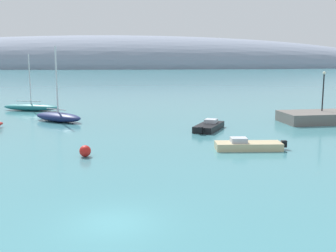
{
  "coord_description": "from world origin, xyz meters",
  "views": [
    {
      "loc": [
        1.47,
        -18.67,
        7.76
      ],
      "look_at": [
        3.72,
        20.68,
        1.01
      ],
      "focal_mm": 44.98,
      "sensor_mm": 36.0,
      "label": 1
    }
  ],
  "objects_px": {
    "sailboat_navy_near_shore": "(58,116)",
    "harbor_lamp_post": "(323,87)",
    "motorboat_black_alongside_breakwater": "(209,126)",
    "motorboat_sand_outer": "(248,145)",
    "sailboat_teal_mid_mooring": "(31,107)",
    "mooring_buoy_red": "(85,151)"
  },
  "relations": [
    {
      "from": "sailboat_navy_near_shore",
      "to": "harbor_lamp_post",
      "type": "xyz_separation_m",
      "value": [
        30.77,
        -1.6,
        3.43
      ]
    },
    {
      "from": "motorboat_black_alongside_breakwater",
      "to": "motorboat_sand_outer",
      "type": "distance_m",
      "value": 9.42
    },
    {
      "from": "motorboat_black_alongside_breakwater",
      "to": "harbor_lamp_post",
      "type": "relative_size",
      "value": 1.18
    },
    {
      "from": "motorboat_sand_outer",
      "to": "harbor_lamp_post",
      "type": "distance_m",
      "value": 19.07
    },
    {
      "from": "sailboat_teal_mid_mooring",
      "to": "mooring_buoy_red",
      "type": "height_order",
      "value": "sailboat_teal_mid_mooring"
    },
    {
      "from": "sailboat_navy_near_shore",
      "to": "motorboat_sand_outer",
      "type": "xyz_separation_m",
      "value": [
        18.54,
        -15.77,
        -0.25
      ]
    },
    {
      "from": "motorboat_black_alongside_breakwater",
      "to": "motorboat_sand_outer",
      "type": "xyz_separation_m",
      "value": [
        1.82,
        -9.24,
        -0.01
      ]
    },
    {
      "from": "motorboat_black_alongside_breakwater",
      "to": "motorboat_sand_outer",
      "type": "height_order",
      "value": "motorboat_black_alongside_breakwater"
    },
    {
      "from": "motorboat_black_alongside_breakwater",
      "to": "motorboat_sand_outer",
      "type": "relative_size",
      "value": 0.92
    },
    {
      "from": "sailboat_teal_mid_mooring",
      "to": "motorboat_black_alongside_breakwater",
      "type": "distance_m",
      "value": 27.72
    },
    {
      "from": "motorboat_black_alongside_breakwater",
      "to": "mooring_buoy_red",
      "type": "relative_size",
      "value": 6.08
    },
    {
      "from": "sailboat_teal_mid_mooring",
      "to": "harbor_lamp_post",
      "type": "xyz_separation_m",
      "value": [
        36.41,
        -11.44,
        3.5
      ]
    },
    {
      "from": "motorboat_sand_outer",
      "to": "motorboat_black_alongside_breakwater",
      "type": "bearing_deg",
      "value": -77.45
    },
    {
      "from": "sailboat_navy_near_shore",
      "to": "mooring_buoy_red",
      "type": "bearing_deg",
      "value": -38.32
    },
    {
      "from": "sailboat_teal_mid_mooring",
      "to": "harbor_lamp_post",
      "type": "height_order",
      "value": "sailboat_teal_mid_mooring"
    },
    {
      "from": "sailboat_teal_mid_mooring",
      "to": "motorboat_sand_outer",
      "type": "xyz_separation_m",
      "value": [
        24.19,
        -25.61,
        -0.17
      ]
    },
    {
      "from": "motorboat_black_alongside_breakwater",
      "to": "harbor_lamp_post",
      "type": "bearing_deg",
      "value": -45.06
    },
    {
      "from": "mooring_buoy_red",
      "to": "motorboat_sand_outer",
      "type": "bearing_deg",
      "value": 7.42
    },
    {
      "from": "sailboat_teal_mid_mooring",
      "to": "mooring_buoy_red",
      "type": "xyz_separation_m",
      "value": [
        11.14,
        -27.31,
        -0.08
      ]
    },
    {
      "from": "motorboat_sand_outer",
      "to": "mooring_buoy_red",
      "type": "xyz_separation_m",
      "value": [
        -13.05,
        -1.7,
        0.09
      ]
    },
    {
      "from": "harbor_lamp_post",
      "to": "sailboat_teal_mid_mooring",
      "type": "bearing_deg",
      "value": 162.56
    },
    {
      "from": "motorboat_black_alongside_breakwater",
      "to": "mooring_buoy_red",
      "type": "bearing_deg",
      "value": 159.83
    }
  ]
}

